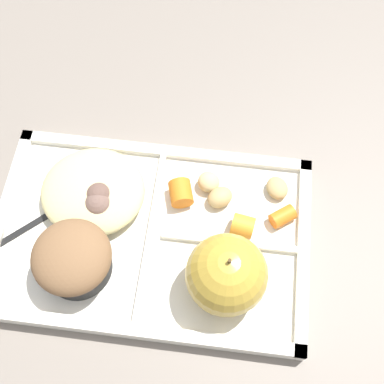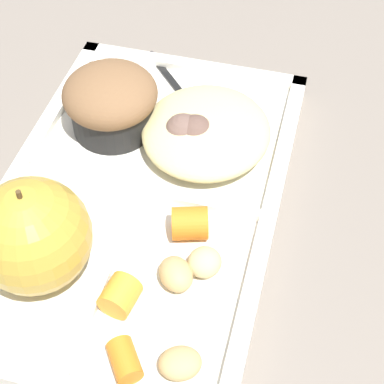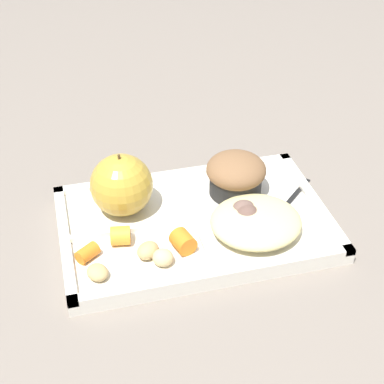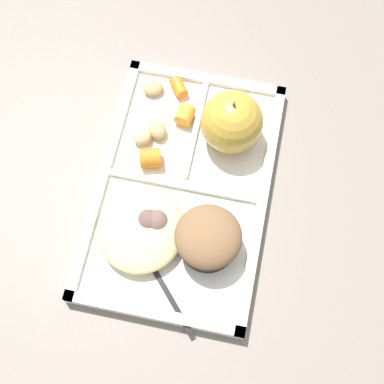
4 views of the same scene
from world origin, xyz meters
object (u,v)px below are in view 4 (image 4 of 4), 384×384
object	(u,v)px
bran_muffin	(208,239)
plastic_fork	(153,268)
lunch_tray	(183,189)
green_apple	(232,122)

from	to	relation	value
bran_muffin	plastic_fork	distance (m)	0.08
lunch_tray	bran_muffin	world-z (taller)	bran_muffin
lunch_tray	bran_muffin	bearing A→B (deg)	33.52
green_apple	plastic_fork	bearing A→B (deg)	-16.86
plastic_fork	green_apple	bearing A→B (deg)	163.14
bran_muffin	plastic_fork	size ratio (longest dim) A/B	0.68
green_apple	bran_muffin	bearing A→B (deg)	-0.00
lunch_tray	plastic_fork	world-z (taller)	lunch_tray
lunch_tray	green_apple	size ratio (longest dim) A/B	3.96
bran_muffin	plastic_fork	world-z (taller)	bran_muffin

